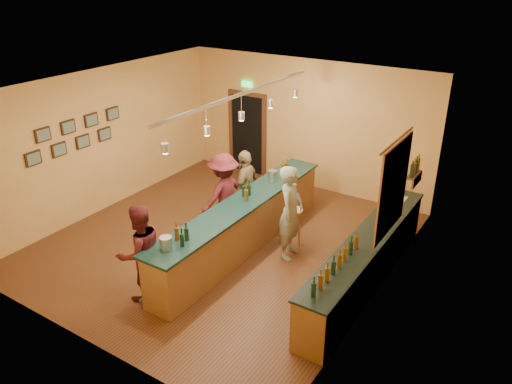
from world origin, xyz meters
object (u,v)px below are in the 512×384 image
Objects in this scene: tasting_bar at (243,222)px; bar_stool at (293,216)px; customer_a at (140,253)px; customer_b at (246,188)px; back_counter at (366,260)px; customer_c at (224,194)px; bartender at (291,213)px.

bar_stool is at bearing 43.84° from tasting_bar.
customer_b is (0.00, 3.13, -0.02)m from customer_a.
customer_a is 1.02× the size of customer_b.
back_counter is at bearing 146.24° from customer_a.
tasting_bar is 2.88× the size of customer_c.
customer_b is at bearing 175.81° from customer_c.
back_counter is 5.79× the size of bar_stool.
back_counter is 2.68× the size of customer_b.
bar_stool is at bearing 163.37° from back_counter.
customer_b reaches higher than bar_stool.
tasting_bar is 2.96× the size of customer_a.
back_counter is 3.87m from customer_a.
customer_c is (-3.19, 0.18, 0.40)m from back_counter.
customer_b reaches higher than back_counter.
customer_c reaches higher than customer_a.
back_counter is 0.89× the size of tasting_bar.
bartender reaches higher than customer_b.
bar_stool is (-1.75, 0.52, 0.16)m from back_counter.
customer_b is at bearing 54.54° from bartender.
customer_c reaches higher than bar_stool.
tasting_bar is at bearing -136.16° from bar_stool.
customer_a is (-0.55, -2.20, 0.26)m from tasting_bar.
customer_c is at bearing 76.29° from bartender.
bar_stool is at bearing 69.30° from customer_b.
bartender is 2.38× the size of bar_stool.
back_counter is 2.57× the size of customer_c.
customer_c is at bearing -158.30° from customer_a.
back_counter is at bearing -16.63° from bar_stool.
customer_c reaches higher than customer_b.
bartender is 1.61m from customer_c.
customer_b is 0.96× the size of customer_c.
tasting_bar is 2.28m from customer_a.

